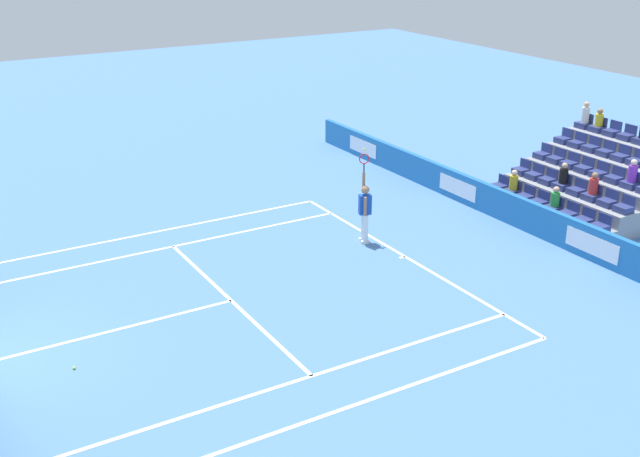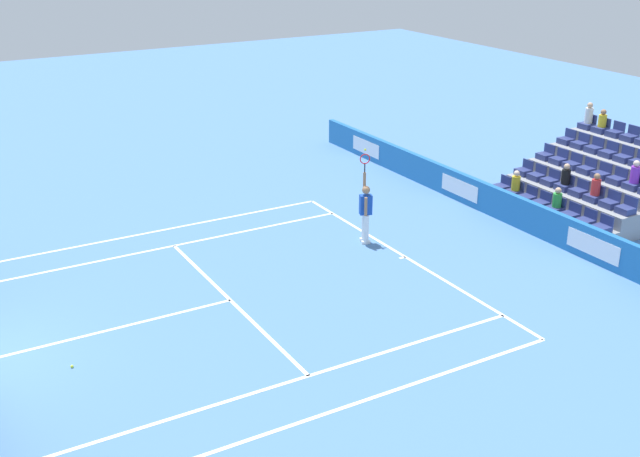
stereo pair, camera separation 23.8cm
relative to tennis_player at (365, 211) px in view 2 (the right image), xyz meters
The scene contains 12 objects.
line_baseline 1.87m from the tennis_player, 165.32° to the right, with size 10.97×0.10×0.01m, color white.
line_service 5.41m from the tennis_player, 106.75° to the left, with size 8.23×0.10×0.01m, color white.
line_centre_service 8.49m from the tennis_player, 100.47° to the left, with size 0.10×6.40×0.01m, color white.
line_singles_sideline_left 6.20m from the tennis_player, 65.01° to the left, with size 0.10×11.89×0.01m, color white.
line_singles_sideline_right 7.97m from the tennis_player, 135.53° to the left, with size 0.10×11.89×0.01m, color white.
line_doubles_sideline_left 6.88m from the tennis_player, 54.51° to the left, with size 0.10×11.89×0.01m, color white.
line_doubles_sideline_right 9.00m from the tennis_player, 141.69° to the left, with size 0.10×11.89×0.01m, color white.
line_centre_mark 1.85m from the tennis_player, 168.87° to the right, with size 0.10×0.20×0.01m, color white.
sponsor_barrier 5.11m from the tennis_player, 107.53° to the right, with size 23.44×0.22×0.99m.
tennis_player is the anchor object (origin of this frame).
stadium_stand 8.56m from the tennis_player, 100.29° to the right, with size 4.96×4.75×3.04m.
loose_tennis_ball 9.85m from the tennis_player, 106.51° to the left, with size 0.07×0.07×0.07m, color #D1E533.
Camera 2 is at (-16.82, 0.63, 9.19)m, focal length 44.35 mm.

